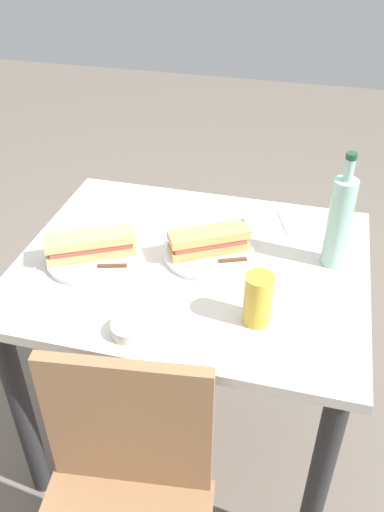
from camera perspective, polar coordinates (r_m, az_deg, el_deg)
The scene contains 13 objects.
ground_plane at distance 2.05m, azimuth -0.00°, elevation -17.92°, with size 8.00×8.00×0.00m, color #6B6056.
dining_table at distance 1.59m, azimuth -0.00°, elevation -4.53°, with size 0.97×0.78×0.76m.
chair_far at distance 1.34m, azimuth -7.35°, elevation -25.12°, with size 0.45×0.45×0.85m.
plate_near at distance 1.53m, azimuth 1.78°, elevation 0.34°, with size 0.26×0.26×0.01m, color white.
baguette_sandwich_near at distance 1.50m, azimuth 1.81°, elevation 1.63°, with size 0.23×0.17×0.07m.
knife_near at distance 1.48m, azimuth 2.88°, elevation -0.56°, with size 0.17×0.08×0.01m.
plate_far at distance 1.54m, azimuth -10.58°, elevation -0.12°, with size 0.26×0.26×0.01m, color white.
baguette_sandwich_far at distance 1.51m, azimuth -10.75°, elevation 1.15°, with size 0.25×0.18×0.07m.
knife_far at distance 1.48m, azimuth -10.00°, elevation -1.08°, with size 0.18×0.06×0.01m.
water_bottle at distance 1.48m, azimuth 15.43°, elevation 3.61°, with size 0.06×0.06×0.33m.
beer_glass at distance 1.28m, azimuth 7.04°, elevation -4.59°, with size 0.07×0.07×0.14m, color gold.
olive_bowl at distance 1.29m, azimuth -6.66°, elevation -7.70°, with size 0.09×0.09×0.03m, color silver.
paper_napkin at distance 1.71m, azimuth 11.89°, elevation 3.58°, with size 0.14×0.14×0.00m, color white.
Camera 1 is at (-0.30, 1.17, 1.66)m, focal length 37.50 mm.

